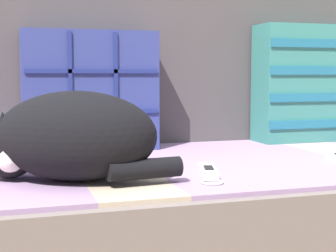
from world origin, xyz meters
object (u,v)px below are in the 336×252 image
game_remote_near (209,172)px  throw_pillow_quilted (90,91)px  sleeping_cat (69,139)px  throw_pillow_striped (310,84)px  couch (200,230)px

game_remote_near → throw_pillow_quilted: bearing=111.8°
throw_pillow_quilted → sleeping_cat: size_ratio=0.97×
game_remote_near → throw_pillow_striped: bearing=40.4°
throw_pillow_quilted → throw_pillow_striped: 0.77m
couch → throw_pillow_striped: size_ratio=4.77×
couch → throw_pillow_quilted: bearing=138.1°
couch → game_remote_near: game_remote_near is taller
couch → throw_pillow_striped: 0.69m
couch → throw_pillow_striped: throw_pillow_striped is taller
couch → game_remote_near: 0.34m
throw_pillow_quilted → game_remote_near: bearing=-68.2°
throw_pillow_quilted → game_remote_near: throw_pillow_quilted is taller
sleeping_cat → game_remote_near: bearing=-7.4°
throw_pillow_striped → sleeping_cat: (-0.88, -0.45, -0.11)m
throw_pillow_quilted → sleeping_cat: (-0.12, -0.45, -0.09)m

